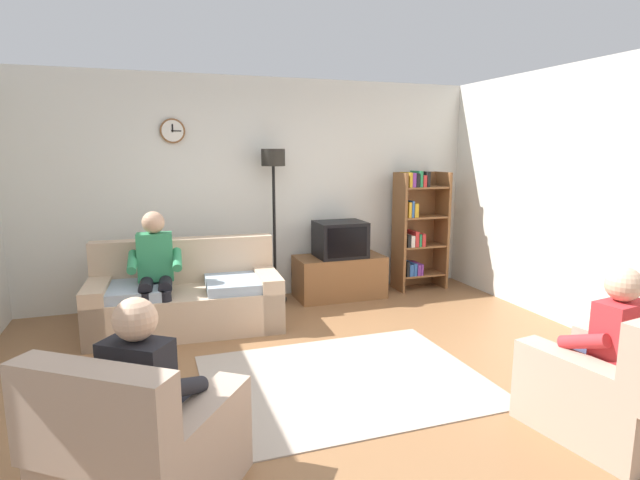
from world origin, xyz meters
The scene contains 14 objects.
ground_plane centered at (0.00, 0.00, 0.00)m, with size 12.00×12.00×0.00m, color #8C603D.
back_wall_assembly centered at (0.00, 2.66, 1.35)m, with size 6.20×0.17×2.70m.
right_wall centered at (2.86, 0.00, 1.35)m, with size 0.12×5.80×2.70m, color silver.
couch centered at (-0.99, 1.71, 0.31)m, with size 1.95×0.98×0.90m.
tv_stand centered at (0.92, 2.25, 0.26)m, with size 1.10×0.56×0.53m.
tv centered at (0.92, 2.23, 0.75)m, with size 0.60×0.49×0.44m.
bookshelf centered at (2.04, 2.32, 0.82)m, with size 0.68×0.36×1.57m.
floor_lamp centered at (0.11, 2.35, 1.45)m, with size 0.28×0.28×1.85m.
armchair_near_window centered at (-1.41, -0.96, 0.29)m, with size 1.16×1.18×0.90m.
armchair_near_bookshelf centered at (1.47, -1.25, 0.29)m, with size 0.93×0.99×0.90m.
area_rug centered at (0.11, 0.03, 0.01)m, with size 2.20×1.70×0.01m, color #AD9E8E.
person_on_couch centered at (-1.28, 1.60, 0.70)m, with size 0.53×0.55×1.24m.
person_in_left_armchair centered at (-1.36, -0.89, 0.60)m, with size 0.62×0.64×1.12m.
person_in_right_armchair centered at (1.45, -1.16, 0.60)m, with size 0.56×0.58×1.12m.
Camera 1 is at (-1.32, -3.51, 1.83)m, focal length 28.28 mm.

